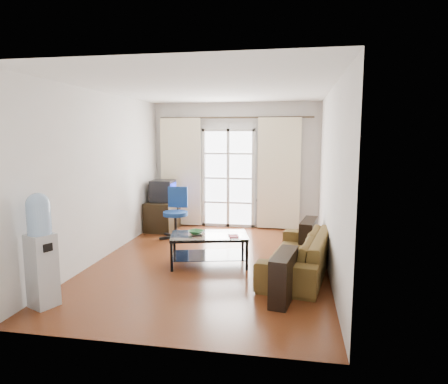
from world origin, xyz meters
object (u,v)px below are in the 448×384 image
at_px(sofa, 298,253).
at_px(coffee_table, 209,245).
at_px(tv_stand, 162,215).
at_px(task_chair, 176,223).
at_px(crt_tv, 162,191).
at_px(water_cooler, 41,248).

xyz_separation_m(sofa, coffee_table, (-1.37, 0.14, 0.01)).
bearing_deg(coffee_table, tv_stand, 125.11).
height_order(tv_stand, task_chair, task_chair).
distance_m(tv_stand, crt_tv, 0.53).
height_order(coffee_table, crt_tv, crt_tv).
height_order(tv_stand, water_cooler, water_cooler).
xyz_separation_m(coffee_table, crt_tv, (-1.48, 2.12, 0.53)).
bearing_deg(water_cooler, tv_stand, 112.51).
relative_size(sofa, crt_tv, 4.14).
relative_size(coffee_table, crt_tv, 2.52).
bearing_deg(water_cooler, sofa, 54.13).
relative_size(crt_tv, water_cooler, 0.38).
xyz_separation_m(crt_tv, water_cooler, (-0.11, -3.97, -0.13)).
bearing_deg(coffee_table, sofa, -5.99).
distance_m(coffee_table, water_cooler, 2.48).
distance_m(coffee_table, task_chair, 1.78).
distance_m(sofa, crt_tv, 3.68).
bearing_deg(task_chair, water_cooler, -102.73).
xyz_separation_m(sofa, water_cooler, (-2.96, -1.71, 0.41)).
bearing_deg(water_cooler, task_chair, 103.85).
bearing_deg(tv_stand, crt_tv, 84.55).
distance_m(coffee_table, crt_tv, 2.64).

